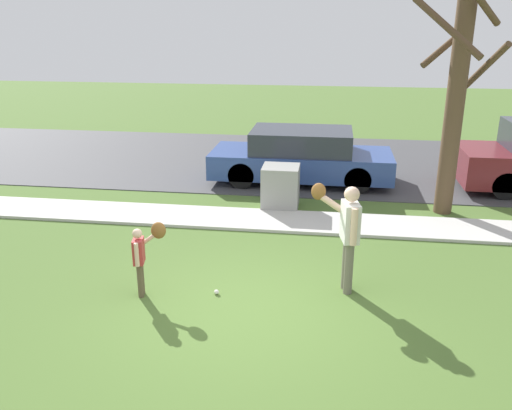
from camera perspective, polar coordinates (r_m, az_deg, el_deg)
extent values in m
plane|color=#4C6B2D|center=(10.92, 1.56, -1.97)|extent=(48.00, 48.00, 0.00)
cube|color=beige|center=(11.01, 1.62, -1.64)|extent=(36.00, 1.20, 0.06)
cube|color=#424244|center=(15.77, 3.70, 4.70)|extent=(36.00, 6.80, 0.02)
cylinder|color=#6B6656|center=(8.19, 9.82, -6.62)|extent=(0.13, 0.13, 0.83)
cylinder|color=#6B6656|center=(8.33, 9.59, -6.13)|extent=(0.13, 0.13, 0.83)
cube|color=silver|center=(7.98, 9.99, -1.77)|extent=(0.30, 0.43, 0.59)
sphere|color=beige|center=(7.84, 10.16, 1.13)|extent=(0.23, 0.23, 0.23)
cylinder|color=beige|center=(7.75, 10.38, -2.30)|extent=(0.10, 0.10, 0.55)
cylinder|color=beige|center=(8.09, 7.97, 0.22)|extent=(0.52, 0.19, 0.40)
ellipsoid|color=brown|center=(8.00, 6.67, 1.44)|extent=(0.24, 0.18, 0.26)
cylinder|color=brown|center=(8.30, -12.10, -7.54)|extent=(0.09, 0.09, 0.54)
cylinder|color=brown|center=(8.21, -12.21, -7.87)|extent=(0.09, 0.09, 0.54)
cube|color=#B73838|center=(8.06, -12.38, -4.79)|extent=(0.19, 0.28, 0.38)
sphere|color=beige|center=(7.95, -12.52, -2.99)|extent=(0.15, 0.15, 0.15)
cylinder|color=beige|center=(8.13, -11.15, -3.45)|extent=(0.34, 0.12, 0.26)
ellipsoid|color=brown|center=(8.06, -10.32, -2.67)|extent=(0.24, 0.18, 0.26)
cylinder|color=beige|center=(7.91, -12.56, -5.19)|extent=(0.06, 0.06, 0.36)
sphere|color=white|center=(8.22, -4.22, -9.21)|extent=(0.07, 0.07, 0.07)
cube|color=gray|center=(11.71, 2.63, 1.92)|extent=(0.79, 0.75, 0.94)
cylinder|color=brown|center=(11.71, 20.42, 10.16)|extent=(0.37, 0.37, 4.69)
cylinder|color=brown|center=(11.92, 23.23, 13.39)|extent=(0.53, 1.36, 1.02)
cylinder|color=brown|center=(11.95, 19.54, 15.64)|extent=(1.05, 0.69, 0.85)
cylinder|color=brown|center=(11.05, 19.64, 17.39)|extent=(1.26, 1.11, 1.14)
cylinder|color=brown|center=(11.37, 23.11, 18.91)|extent=(0.84, 0.72, 0.74)
cube|color=#2D478C|center=(13.64, 4.80, 4.49)|extent=(4.50, 1.80, 0.60)
cube|color=#2D333D|center=(13.50, 4.87, 6.85)|extent=(2.48, 1.66, 0.55)
cylinder|color=black|center=(14.44, 10.53, 4.42)|extent=(0.64, 0.22, 0.64)
cylinder|color=black|center=(12.92, 10.75, 2.65)|extent=(0.64, 0.22, 0.64)
cylinder|color=black|center=(14.58, -0.52, 4.88)|extent=(0.64, 0.22, 0.64)
cylinder|color=black|center=(13.07, -1.56, 3.19)|extent=(0.64, 0.22, 0.64)
cylinder|color=black|center=(15.07, 23.28, 3.78)|extent=(0.64, 0.22, 0.64)
cylinder|color=black|center=(13.51, 24.99, 1.89)|extent=(0.64, 0.22, 0.64)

